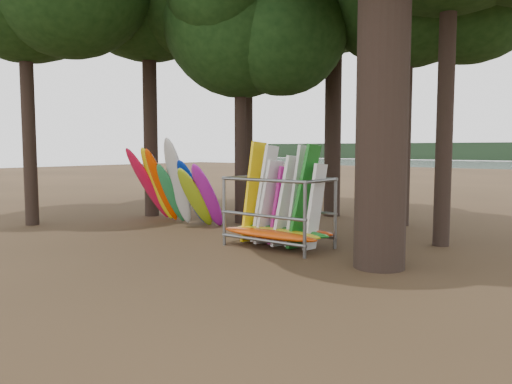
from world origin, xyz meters
The scene contains 4 objects.
ground centered at (0.00, 0.00, 0.00)m, with size 120.00×120.00×0.00m, color #47331E.
oak_5 centered at (-1.85, 3.54, 7.23)m, with size 6.28×6.28×9.98m.
kayak_row centered at (-3.52, 1.86, 1.27)m, with size 4.08×2.09×3.23m.
storage_rack centered at (1.89, 0.79, 0.93)m, with size 3.08×1.53×2.93m.
Camera 1 is at (9.87, -10.24, 2.72)m, focal length 35.00 mm.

